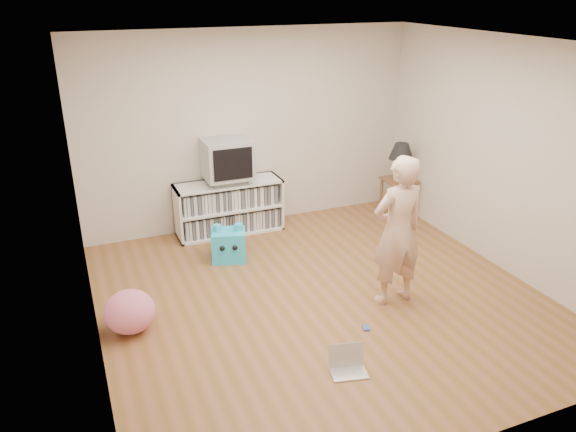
% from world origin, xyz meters
% --- Properties ---
extents(ground, '(4.50, 4.50, 0.00)m').
position_xyz_m(ground, '(0.00, 0.00, 0.00)').
color(ground, brown).
rests_on(ground, ground).
extents(walls, '(4.52, 4.52, 2.60)m').
position_xyz_m(walls, '(0.00, 0.00, 1.30)').
color(walls, beige).
rests_on(walls, ground).
extents(ceiling, '(4.50, 4.50, 0.01)m').
position_xyz_m(ceiling, '(0.00, 0.00, 2.60)').
color(ceiling, white).
rests_on(ceiling, walls).
extents(media_unit, '(1.40, 0.45, 0.70)m').
position_xyz_m(media_unit, '(-0.39, 2.04, 0.35)').
color(media_unit, white).
rests_on(media_unit, ground).
extents(dvd_deck, '(0.45, 0.35, 0.07)m').
position_xyz_m(dvd_deck, '(-0.39, 2.02, 0.73)').
color(dvd_deck, gray).
rests_on(dvd_deck, media_unit).
extents(crt_tv, '(0.60, 0.53, 0.50)m').
position_xyz_m(crt_tv, '(-0.39, 2.02, 1.02)').
color(crt_tv, '#A1A1A6').
rests_on(crt_tv, dvd_deck).
extents(side_table, '(0.42, 0.42, 0.55)m').
position_xyz_m(side_table, '(1.99, 1.65, 0.42)').
color(side_table, brown).
rests_on(side_table, ground).
extents(table_lamp, '(0.34, 0.34, 0.52)m').
position_xyz_m(table_lamp, '(1.99, 1.65, 0.94)').
color(table_lamp, '#333333').
rests_on(table_lamp, side_table).
extents(person, '(0.60, 0.41, 1.59)m').
position_xyz_m(person, '(0.67, -0.33, 0.79)').
color(person, '#D9AD94').
rests_on(person, ground).
extents(laptop, '(0.36, 0.31, 0.21)m').
position_xyz_m(laptop, '(-0.31, -1.17, 0.06)').
color(laptop, silver).
rests_on(laptop, ground).
extents(playing_cards, '(0.09, 0.11, 0.02)m').
position_xyz_m(playing_cards, '(0.15, -0.69, 0.01)').
color(playing_cards, '#4259B1').
rests_on(playing_cards, ground).
extents(plush_blue, '(0.47, 0.42, 0.46)m').
position_xyz_m(plush_blue, '(-0.64, 1.23, 0.20)').
color(plush_blue, '#24BDFF').
rests_on(plush_blue, ground).
extents(plush_pink, '(0.56, 0.56, 0.41)m').
position_xyz_m(plush_pink, '(-1.95, 0.15, 0.21)').
color(plush_pink, '#DC6A8E').
rests_on(plush_pink, ground).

